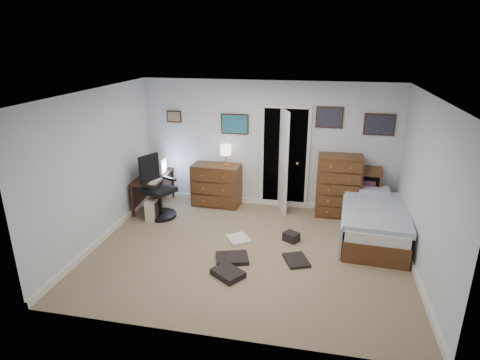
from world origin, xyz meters
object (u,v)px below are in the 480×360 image
object	(u,v)px
computer_desk	(149,183)
low_dresser	(217,185)
tall_dresser	(338,186)
bed	(373,221)
office_chair	(157,194)

from	to	relation	value
computer_desk	low_dresser	bearing A→B (deg)	12.38
low_dresser	tall_dresser	xyz separation A→B (m)	(2.40, -0.02, 0.17)
tall_dresser	bed	distance (m)	1.07
tall_dresser	office_chair	bearing A→B (deg)	-169.42
tall_dresser	bed	bearing A→B (deg)	-57.86
computer_desk	bed	distance (m)	4.30
computer_desk	tall_dresser	size ratio (longest dim) A/B	0.99
tall_dresser	computer_desk	bearing A→B (deg)	-176.74
office_chair	low_dresser	size ratio (longest dim) A/B	1.24
office_chair	low_dresser	xyz separation A→B (m)	(0.95, 0.78, -0.03)
computer_desk	office_chair	size ratio (longest dim) A/B	0.99
office_chair	bed	bearing A→B (deg)	22.34
low_dresser	bed	bearing A→B (deg)	-13.26
bed	low_dresser	bearing A→B (deg)	167.43
low_dresser	bed	world-z (taller)	low_dresser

